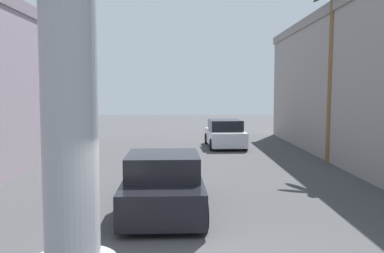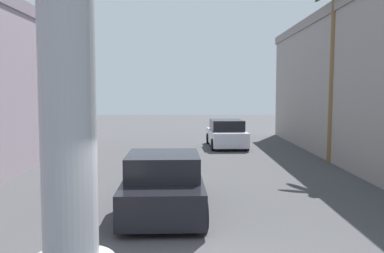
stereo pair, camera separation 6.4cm
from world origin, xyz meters
name	(u,v)px [view 2 (the right image)]	position (x,y,z in m)	size (l,w,h in m)	color
ground_plane	(192,174)	(0.00, 10.00, 0.00)	(86.33, 86.33, 0.00)	#424244
car_lead	(164,184)	(-0.75, 4.96, 0.70)	(2.27, 5.02, 1.56)	black
car_far	(227,134)	(1.98, 18.19, 0.74)	(2.22, 4.41, 1.56)	black
palm_tree_mid_right	(335,60)	(6.29, 12.72, 4.56)	(2.57, 2.44, 7.84)	brown
palm_tree_mid_left	(2,23)	(-6.71, 9.07, 5.58)	(2.66, 2.54, 9.67)	brown
palm_tree_far_left	(68,53)	(-6.76, 17.27, 5.24)	(2.56, 2.56, 8.28)	brown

